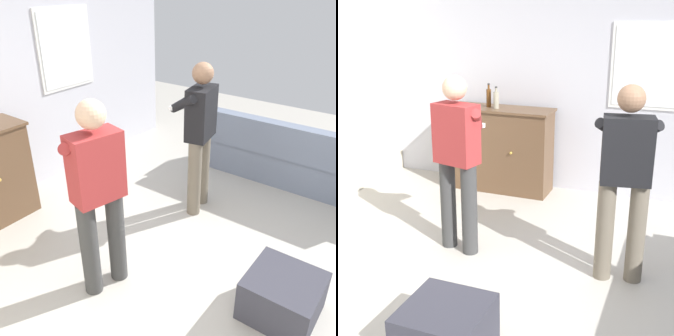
# 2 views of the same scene
# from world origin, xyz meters

# --- Properties ---
(ground) EXTENTS (10.40, 10.40, 0.00)m
(ground) POSITION_xyz_m (0.00, 0.00, 0.00)
(ground) COLOR #B2ADA3
(wall_back_with_window) EXTENTS (5.20, 0.15, 2.80)m
(wall_back_with_window) POSITION_xyz_m (0.02, 2.66, 1.40)
(wall_back_with_window) COLOR silver
(wall_back_with_window) RESTS_ON ground
(sideboard_cabinet) EXTENTS (1.43, 0.49, 1.07)m
(sideboard_cabinet) POSITION_xyz_m (-0.96, 2.30, 0.54)
(sideboard_cabinet) COLOR brown
(sideboard_cabinet) RESTS_ON ground
(bottle_wine_green) EXTENTS (0.07, 0.07, 0.27)m
(bottle_wine_green) POSITION_xyz_m (-0.94, 2.25, 1.18)
(bottle_wine_green) COLOR gray
(bottle_wine_green) RESTS_ON sideboard_cabinet
(bottle_liquor_amber) EXTENTS (0.06, 0.06, 0.29)m
(bottle_liquor_amber) POSITION_xyz_m (-1.07, 2.32, 1.19)
(bottle_liquor_amber) COLOR #593314
(bottle_liquor_amber) RESTS_ON sideboard_cabinet
(ottoman) EXTENTS (0.55, 0.55, 0.36)m
(ottoman) POSITION_xyz_m (-0.07, -0.75, 0.18)
(ottoman) COLOR #33333D
(ottoman) RESTS_ON ground
(person_standing_left) EXTENTS (0.54, 0.51, 1.68)m
(person_standing_left) POSITION_xyz_m (-0.66, 0.63, 0.94)
(person_standing_left) COLOR #383838
(person_standing_left) RESTS_ON ground
(person_standing_right) EXTENTS (0.55, 0.51, 1.68)m
(person_standing_right) POSITION_xyz_m (0.85, 0.64, 0.94)
(person_standing_right) COLOR #6B6051
(person_standing_right) RESTS_ON ground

